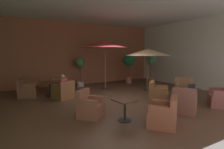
# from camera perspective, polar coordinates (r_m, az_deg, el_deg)

# --- Properties ---
(ground_plane) EXTENTS (10.55, 8.99, 0.02)m
(ground_plane) POSITION_cam_1_polar(r_m,az_deg,el_deg) (8.14, 1.59, -7.74)
(ground_plane) COLOR brown
(wall_back_brick) EXTENTS (10.55, 0.08, 3.93)m
(wall_back_brick) POSITION_cam_1_polar(r_m,az_deg,el_deg) (11.91, -9.70, 6.41)
(wall_back_brick) COLOR #955538
(wall_back_brick) RESTS_ON ground_plane
(wall_right_plain) EXTENTS (0.08, 8.99, 3.93)m
(wall_right_plain) POSITION_cam_1_polar(r_m,az_deg,el_deg) (11.52, 24.58, 5.87)
(wall_right_plain) COLOR silver
(wall_right_plain) RESTS_ON ground_plane
(ceiling_slab) EXTENTS (10.55, 8.99, 0.06)m
(ceiling_slab) POSITION_cam_1_polar(r_m,az_deg,el_deg) (8.11, 1.69, 20.54)
(ceiling_slab) COLOR silver
(ceiling_slab) RESTS_ON wall_back_brick
(cafe_table_front_left) EXTENTS (0.64, 0.64, 0.66)m
(cafe_table_front_left) POSITION_cam_1_polar(r_m,az_deg,el_deg) (7.80, 22.96, -5.17)
(cafe_table_front_left) COLOR black
(cafe_table_front_left) RESTS_ON ground_plane
(armchair_front_left_north) EXTENTS (1.11, 1.11, 0.87)m
(armchair_front_left_north) POSITION_cam_1_polar(r_m,az_deg,el_deg) (8.06, 31.29, -6.46)
(armchair_front_left_north) COLOR #904D46
(armchair_front_left_north) RESTS_ON ground_plane
(armchair_front_left_east) EXTENTS (1.12, 1.12, 0.90)m
(armchair_front_left_east) POSITION_cam_1_polar(r_m,az_deg,el_deg) (8.98, 21.74, -4.66)
(armchair_front_left_east) COLOR brown
(armchair_front_left_east) RESTS_ON ground_plane
(armchair_front_left_south) EXTENTS (1.10, 1.10, 0.85)m
(armchair_front_left_south) POSITION_cam_1_polar(r_m,az_deg,el_deg) (7.83, 14.23, -6.13)
(armchair_front_left_south) COLOR #915C35
(armchair_front_left_south) RESTS_ON ground_plane
(armchair_front_left_west) EXTENTS (1.00, 1.00, 0.90)m
(armchair_front_left_west) POSITION_cam_1_polar(r_m,az_deg,el_deg) (6.70, 21.85, -8.44)
(armchair_front_left_west) COLOR brown
(armchair_front_left_west) RESTS_ON ground_plane
(cafe_table_front_right) EXTENTS (0.65, 0.65, 0.66)m
(cafe_table_front_right) POSITION_cam_1_polar(r_m,az_deg,el_deg) (5.52, 4.07, -9.83)
(cafe_table_front_right) COLOR black
(cafe_table_front_right) RESTS_ON ground_plane
(armchair_front_right_north) EXTENTS (1.10, 1.10, 0.85)m
(armchair_front_right_north) POSITION_cam_1_polar(r_m,az_deg,el_deg) (5.37, 16.07, -12.17)
(armchair_front_right_north) COLOR brown
(armchair_front_right_north) RESTS_ON ground_plane
(armchair_front_right_east) EXTENTS (1.01, 1.01, 0.88)m
(armchair_front_right_east) POSITION_cam_1_polar(r_m,az_deg,el_deg) (5.90, -6.98, -10.16)
(armchair_front_right_east) COLOR brown
(armchair_front_right_east) RESTS_ON ground_plane
(cafe_table_mid_center) EXTENTS (0.70, 0.70, 0.66)m
(cafe_table_mid_center) POSITION_cam_1_polar(r_m,az_deg,el_deg) (9.14, -18.99, -3.40)
(cafe_table_mid_center) COLOR black
(cafe_table_mid_center) RESTS_ON ground_plane
(armchair_mid_center_north) EXTENTS (0.97, 0.97, 0.83)m
(armchair_mid_center_north) POSITION_cam_1_polar(r_m,az_deg,el_deg) (9.29, -25.09, -4.47)
(armchair_mid_center_north) COLOR brown
(armchair_mid_center_north) RESTS_ON ground_plane
(armchair_mid_center_east) EXTENTS (1.00, 0.96, 0.81)m
(armchair_mid_center_east) POSITION_cam_1_polar(r_m,az_deg,el_deg) (8.39, -15.03, -5.26)
(armchair_mid_center_east) COLOR brown
(armchair_mid_center_east) RESTS_ON ground_plane
(armchair_mid_center_south) EXTENTS (0.99, 0.99, 0.80)m
(armchair_mid_center_south) POSITION_cam_1_polar(r_m,az_deg,el_deg) (10.06, -16.57, -3.34)
(armchair_mid_center_south) COLOR #8D5B3E
(armchair_mid_center_south) RESTS_ON ground_plane
(patio_umbrella_tall_red) EXTENTS (2.57, 2.57, 2.62)m
(patio_umbrella_tall_red) POSITION_cam_1_polar(r_m,az_deg,el_deg) (10.04, -2.17, 9.20)
(patio_umbrella_tall_red) COLOR #2D2D2D
(patio_umbrella_tall_red) RESTS_ON ground_plane
(patio_umbrella_center_beige) EXTENTS (2.35, 2.35, 2.26)m
(patio_umbrella_center_beige) POSITION_cam_1_polar(r_m,az_deg,el_deg) (9.95, 11.23, 6.87)
(patio_umbrella_center_beige) COLOR #2D2D2D
(patio_umbrella_center_beige) RESTS_ON ground_plane
(potted_tree_left_corner) EXTENTS (0.81, 0.81, 1.96)m
(potted_tree_left_corner) POSITION_cam_1_polar(r_m,az_deg,el_deg) (12.15, 5.37, 3.81)
(potted_tree_left_corner) COLOR #AD604C
(potted_tree_left_corner) RESTS_ON ground_plane
(potted_tree_mid_left) EXTENTS (0.59, 0.59, 1.76)m
(potted_tree_mid_left) POSITION_cam_1_polar(r_m,az_deg,el_deg) (11.10, -10.00, 2.40)
(potted_tree_mid_left) COLOR silver
(potted_tree_mid_left) RESTS_ON ground_plane
(potted_tree_mid_right) EXTENTS (0.66, 0.66, 1.91)m
(potted_tree_mid_right) POSITION_cam_1_polar(r_m,az_deg,el_deg) (12.22, 12.19, 3.55)
(potted_tree_mid_right) COLOR #A76943
(potted_tree_mid_right) RESTS_ON ground_plane
(patron_blue_shirt) EXTENTS (0.41, 0.35, 0.65)m
(patron_blue_shirt) POSITION_cam_1_polar(r_m,az_deg,el_deg) (8.34, -15.26, -2.48)
(patron_blue_shirt) COLOR #BB4A4E
(patron_blue_shirt) RESTS_ON ground_plane
(iced_drink_cup) EXTENTS (0.08, 0.08, 0.11)m
(iced_drink_cup) POSITION_cam_1_polar(r_m,az_deg,el_deg) (7.87, 23.56, -3.46)
(iced_drink_cup) COLOR silver
(iced_drink_cup) RESTS_ON cafe_table_front_left
(open_laptop) EXTENTS (0.36, 0.30, 0.20)m
(open_laptop) POSITION_cam_1_polar(r_m,az_deg,el_deg) (7.69, 23.49, -3.72)
(open_laptop) COLOR #9EA0A5
(open_laptop) RESTS_ON cafe_table_front_left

